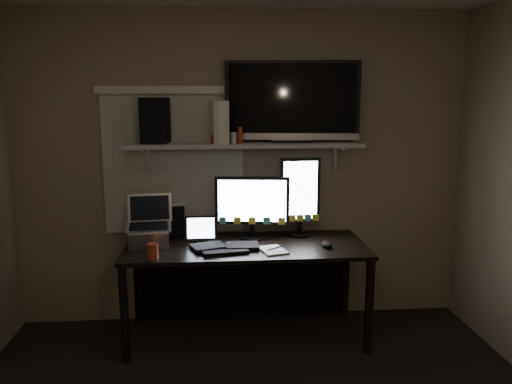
{
  "coord_description": "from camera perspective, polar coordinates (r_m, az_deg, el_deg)",
  "views": [
    {
      "loc": [
        -0.23,
        -2.18,
        1.8
      ],
      "look_at": [
        0.06,
        1.25,
        1.17
      ],
      "focal_mm": 35.0,
      "sensor_mm": 36.0,
      "label": 1
    }
  ],
  "objects": [
    {
      "name": "back_wall",
      "position": [
        4.03,
        -1.52,
        2.58
      ],
      "size": [
        3.6,
        0.0,
        3.6
      ],
      "primitive_type": "plane",
      "rotation": [
        1.57,
        0.0,
        0.0
      ],
      "color": "#7A6C57",
      "rests_on": "floor"
    },
    {
      "name": "window_blinds",
      "position": [
        4.01,
        -9.39,
        3.14
      ],
      "size": [
        1.1,
        0.02,
        1.1
      ],
      "primitive_type": "cube",
      "color": "beige",
      "rests_on": "back_wall"
    },
    {
      "name": "desk",
      "position": [
        3.94,
        -1.26,
        -8.01
      ],
      "size": [
        1.8,
        0.75,
        0.73
      ],
      "color": "black",
      "rests_on": "floor"
    },
    {
      "name": "wall_shelf",
      "position": [
        3.83,
        -1.39,
        5.42
      ],
      "size": [
        1.8,
        0.35,
        0.03
      ],
      "primitive_type": "cube",
      "color": "#A6A5A1",
      "rests_on": "back_wall"
    },
    {
      "name": "monitor_landscape",
      "position": [
        3.87,
        -0.44,
        -1.76
      ],
      "size": [
        0.58,
        0.13,
        0.5
      ],
      "primitive_type": "cube",
      "rotation": [
        0.0,
        0.0,
        -0.13
      ],
      "color": "black",
      "rests_on": "desk"
    },
    {
      "name": "monitor_portrait",
      "position": [
        3.97,
        5.03,
        -0.52
      ],
      "size": [
        0.32,
        0.08,
        0.64
      ],
      "primitive_type": "cube",
      "rotation": [
        0.0,
        0.0,
        0.06
      ],
      "color": "black",
      "rests_on": "desk"
    },
    {
      "name": "keyboard",
      "position": [
        3.68,
        -3.53,
        -6.26
      ],
      "size": [
        0.52,
        0.28,
        0.03
      ],
      "primitive_type": "cube",
      "rotation": [
        0.0,
        0.0,
        0.17
      ],
      "color": "black",
      "rests_on": "desk"
    },
    {
      "name": "mouse",
      "position": [
        3.74,
        8.07,
        -5.98
      ],
      "size": [
        0.09,
        0.12,
        0.04
      ],
      "primitive_type": "ellipsoid",
      "rotation": [
        0.0,
        0.0,
        0.16
      ],
      "color": "black",
      "rests_on": "desk"
    },
    {
      "name": "notepad",
      "position": [
        3.62,
        1.92,
        -6.67
      ],
      "size": [
        0.22,
        0.26,
        0.01
      ],
      "primitive_type": "cube",
      "rotation": [
        0.0,
        0.0,
        0.27
      ],
      "color": "beige",
      "rests_on": "desk"
    },
    {
      "name": "tablet",
      "position": [
        3.81,
        -6.31,
        -4.28
      ],
      "size": [
        0.25,
        0.11,
        0.21
      ],
      "primitive_type": "cube",
      "rotation": [
        0.0,
        0.0,
        0.02
      ],
      "color": "black",
      "rests_on": "desk"
    },
    {
      "name": "file_sorter",
      "position": [
        4.03,
        -9.73,
        -3.19
      ],
      "size": [
        0.23,
        0.16,
        0.26
      ],
      "primitive_type": "cube",
      "rotation": [
        0.0,
        0.0,
        0.34
      ],
      "color": "black",
      "rests_on": "desk"
    },
    {
      "name": "laptop",
      "position": [
        3.77,
        -12.2,
        -3.39
      ],
      "size": [
        0.35,
        0.3,
        0.37
      ],
      "primitive_type": "cube",
      "rotation": [
        0.0,
        0.0,
        0.11
      ],
      "color": "#A2A1A6",
      "rests_on": "desk"
    },
    {
      "name": "cup",
      "position": [
        3.5,
        -11.68,
        -6.65
      ],
      "size": [
        0.09,
        0.09,
        0.11
      ],
      "primitive_type": "cylinder",
      "rotation": [
        0.0,
        0.0,
        0.28
      ],
      "color": "maroon",
      "rests_on": "desk"
    },
    {
      "name": "sticky_notes",
      "position": [
        3.64,
        -4.59,
        -6.67
      ],
      "size": [
        0.32,
        0.27,
        0.0
      ],
      "primitive_type": null,
      "rotation": [
        0.0,
        0.0,
        -0.3
      ],
      "color": "#FBF244",
      "rests_on": "desk"
    },
    {
      "name": "tv",
      "position": [
        3.9,
        4.16,
        10.25
      ],
      "size": [
        1.05,
        0.31,
        0.62
      ],
      "primitive_type": "cube",
      "rotation": [
        0.0,
        0.0,
        -0.13
      ],
      "color": "black",
      "rests_on": "wall_shelf"
    },
    {
      "name": "game_console",
      "position": [
        3.8,
        -4.26,
        7.96
      ],
      "size": [
        0.15,
        0.28,
        0.32
      ],
      "primitive_type": "cube",
      "rotation": [
        0.0,
        0.0,
        0.26
      ],
      "color": "beige",
      "rests_on": "wall_shelf"
    },
    {
      "name": "speaker",
      "position": [
        3.86,
        -11.44,
        8.01
      ],
      "size": [
        0.21,
        0.25,
        0.34
      ],
      "primitive_type": "cube",
      "rotation": [
        0.0,
        0.0,
        -0.13
      ],
      "color": "black",
      "rests_on": "wall_shelf"
    },
    {
      "name": "bottles",
      "position": [
        3.77,
        -3.34,
        6.7
      ],
      "size": [
        0.24,
        0.08,
        0.15
      ],
      "primitive_type": null,
      "rotation": [
        0.0,
        0.0,
        0.13
      ],
      "color": "#A50F0C",
      "rests_on": "wall_shelf"
    }
  ]
}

